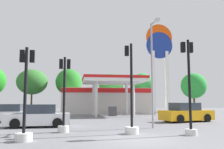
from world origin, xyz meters
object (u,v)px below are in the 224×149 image
object	(u,v)px
tree_3	(111,84)
corner_streetlamp	(153,64)
car_2	(8,114)
car_0	(38,117)
car_1	(186,113)
traffic_signal_1	(25,111)
traffic_signal_3	(64,103)
tree_2	(69,82)
tree_1	(32,82)
tree_4	(142,84)
station_pole_sign	(160,57)
traffic_signal_2	(131,109)
tree_5	(194,86)
traffic_signal_0	(189,95)

from	to	relation	value
tree_3	corner_streetlamp	size ratio (longest dim) A/B	0.90
car_2	tree_3	distance (m)	22.35
car_0	car_1	world-z (taller)	car_1
traffic_signal_1	tree_3	distance (m)	30.31
traffic_signal_3	tree_2	size ratio (longest dim) A/B	0.64
tree_1	tree_4	xyz separation A→B (m)	(17.80, 1.22, -0.01)
car_2	station_pole_sign	bearing A→B (deg)	29.31
traffic_signal_2	tree_1	bearing A→B (deg)	110.57
car_1	car_2	distance (m)	15.14
car_0	corner_streetlamp	size ratio (longest dim) A/B	0.62
tree_2	car_1	bearing A→B (deg)	-61.49
station_pole_sign	tree_3	xyz separation A→B (m)	(-5.36, 9.14, -3.24)
car_0	car_1	xyz separation A→B (m)	(11.87, 2.27, 0.03)
station_pole_sign	tree_3	world-z (taller)	station_pole_sign
traffic_signal_2	tree_5	xyz separation A→B (m)	(16.49, 24.51, 2.91)
station_pole_sign	car_2	world-z (taller)	station_pole_sign
traffic_signal_0	traffic_signal_2	world-z (taller)	traffic_signal_0
traffic_signal_3	tree_2	bearing A→B (deg)	90.80
car_0	tree_4	bearing A→B (deg)	58.26
traffic_signal_2	corner_streetlamp	world-z (taller)	corner_streetlamp
traffic_signal_1	traffic_signal_3	bearing A→B (deg)	60.77
tree_1	traffic_signal_3	bearing A→B (deg)	-76.33
tree_5	corner_streetlamp	size ratio (longest dim) A/B	0.90
car_2	traffic_signal_1	bearing A→B (deg)	-71.95
car_0	corner_streetlamp	distance (m)	8.58
traffic_signal_3	tree_4	bearing A→B (deg)	64.81
traffic_signal_1	traffic_signal_3	xyz separation A→B (m)	(1.60, 2.86, 0.30)
car_2	traffic_signal_2	bearing A→B (deg)	-45.25
traffic_signal_0	corner_streetlamp	distance (m)	3.96
traffic_signal_3	corner_streetlamp	world-z (taller)	corner_streetlamp
traffic_signal_0	tree_5	size ratio (longest dim) A/B	0.80
car_2	tree_2	bearing A→B (deg)	74.86
tree_1	tree_3	xyz separation A→B (m)	(12.56, 1.97, -0.12)
traffic_signal_2	traffic_signal_3	distance (m)	3.88
car_0	traffic_signal_3	world-z (taller)	traffic_signal_3
tree_5	station_pole_sign	bearing A→B (deg)	-142.27
traffic_signal_3	station_pole_sign	bearing A→B (deg)	54.65
station_pole_sign	car_0	distance (m)	20.85
car_0	traffic_signal_2	bearing A→B (deg)	-38.48
car_2	tree_1	size ratio (longest dim) A/B	0.64
car_1	traffic_signal_3	size ratio (longest dim) A/B	1.11
tree_2	traffic_signal_3	bearing A→B (deg)	-89.20
car_2	traffic_signal_1	distance (m)	10.85
tree_1	traffic_signal_0	bearing A→B (deg)	-64.60
tree_2	station_pole_sign	bearing A→B (deg)	-31.25
traffic_signal_3	tree_1	world-z (taller)	tree_1
tree_4	tree_5	world-z (taller)	tree_4
car_2	traffic_signal_3	distance (m)	8.98
station_pole_sign	car_1	size ratio (longest dim) A/B	2.56
traffic_signal_0	corner_streetlamp	world-z (taller)	corner_streetlamp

